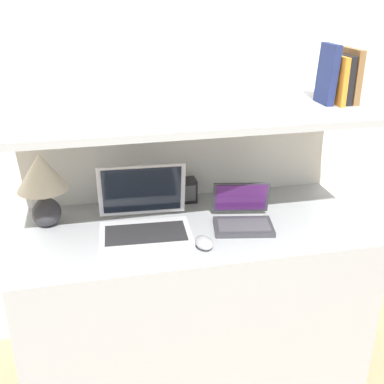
{
  "coord_description": "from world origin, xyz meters",
  "views": [
    {
      "loc": [
        -0.38,
        -1.37,
        1.6
      ],
      "look_at": [
        -0.01,
        0.31,
        0.85
      ],
      "focal_mm": 45.0,
      "sensor_mm": 36.0,
      "label": 1
    }
  ],
  "objects_px": {
    "book_black": "(342,79)",
    "book_brown": "(350,76)",
    "book_navy": "(327,74)",
    "laptop_large": "(144,219)",
    "computer_mouse": "(203,243)",
    "table_lamp": "(42,181)",
    "router_box": "(185,190)",
    "book_orange": "(335,79)",
    "laptop_small": "(243,217)"
  },
  "relations": [
    {
      "from": "book_black",
      "to": "book_brown",
      "type": "bearing_deg",
      "value": 0.0
    },
    {
      "from": "book_navy",
      "to": "book_brown",
      "type": "bearing_deg",
      "value": 0.0
    },
    {
      "from": "laptop_large",
      "to": "computer_mouse",
      "type": "xyz_separation_m",
      "value": [
        0.19,
        -0.17,
        -0.04
      ]
    },
    {
      "from": "laptop_large",
      "to": "book_brown",
      "type": "distance_m",
      "value": 0.99
    },
    {
      "from": "computer_mouse",
      "to": "book_brown",
      "type": "distance_m",
      "value": 0.88
    },
    {
      "from": "table_lamp",
      "to": "router_box",
      "type": "relative_size",
      "value": 2.96
    },
    {
      "from": "laptop_large",
      "to": "router_box",
      "type": "height_order",
      "value": "laptop_large"
    },
    {
      "from": "book_orange",
      "to": "computer_mouse",
      "type": "bearing_deg",
      "value": -157.62
    },
    {
      "from": "laptop_large",
      "to": "book_orange",
      "type": "relative_size",
      "value": 1.96
    },
    {
      "from": "computer_mouse",
      "to": "laptop_small",
      "type": "bearing_deg",
      "value": 34.79
    },
    {
      "from": "computer_mouse",
      "to": "book_black",
      "type": "distance_m",
      "value": 0.85
    },
    {
      "from": "book_orange",
      "to": "book_navy",
      "type": "height_order",
      "value": "book_navy"
    },
    {
      "from": "book_brown",
      "to": "book_black",
      "type": "relative_size",
      "value": 1.12
    },
    {
      "from": "table_lamp",
      "to": "laptop_large",
      "type": "bearing_deg",
      "value": -19.88
    },
    {
      "from": "laptop_small",
      "to": "laptop_large",
      "type": "bearing_deg",
      "value": 174.77
    },
    {
      "from": "laptop_small",
      "to": "book_navy",
      "type": "distance_m",
      "value": 0.65
    },
    {
      "from": "book_navy",
      "to": "book_orange",
      "type": "bearing_deg",
      "value": 0.0
    },
    {
      "from": "table_lamp",
      "to": "book_black",
      "type": "bearing_deg",
      "value": -3.12
    },
    {
      "from": "router_box",
      "to": "book_orange",
      "type": "relative_size",
      "value": 0.55
    },
    {
      "from": "laptop_large",
      "to": "laptop_small",
      "type": "relative_size",
      "value": 1.38
    },
    {
      "from": "router_box",
      "to": "table_lamp",
      "type": "bearing_deg",
      "value": -169.52
    },
    {
      "from": "table_lamp",
      "to": "computer_mouse",
      "type": "bearing_deg",
      "value": -28.39
    },
    {
      "from": "table_lamp",
      "to": "book_navy",
      "type": "xyz_separation_m",
      "value": [
        1.12,
        -0.07,
        0.38
      ]
    },
    {
      "from": "table_lamp",
      "to": "laptop_large",
      "type": "xyz_separation_m",
      "value": [
        0.38,
        -0.14,
        -0.14
      ]
    },
    {
      "from": "router_box",
      "to": "book_black",
      "type": "height_order",
      "value": "book_black"
    },
    {
      "from": "laptop_small",
      "to": "book_black",
      "type": "bearing_deg",
      "value": 14.04
    },
    {
      "from": "book_brown",
      "to": "router_box",
      "type": "bearing_deg",
      "value": 164.61
    },
    {
      "from": "table_lamp",
      "to": "laptop_large",
      "type": "distance_m",
      "value": 0.42
    },
    {
      "from": "book_black",
      "to": "router_box",
      "type": "bearing_deg",
      "value": 163.83
    },
    {
      "from": "table_lamp",
      "to": "book_navy",
      "type": "height_order",
      "value": "book_navy"
    },
    {
      "from": "router_box",
      "to": "book_navy",
      "type": "xyz_separation_m",
      "value": [
        0.53,
        -0.17,
        0.52
      ]
    },
    {
      "from": "laptop_small",
      "to": "computer_mouse",
      "type": "distance_m",
      "value": 0.24
    },
    {
      "from": "computer_mouse",
      "to": "book_black",
      "type": "relative_size",
      "value": 0.55
    },
    {
      "from": "table_lamp",
      "to": "computer_mouse",
      "type": "distance_m",
      "value": 0.67
    },
    {
      "from": "book_orange",
      "to": "router_box",
      "type": "bearing_deg",
      "value": 162.96
    },
    {
      "from": "table_lamp",
      "to": "router_box",
      "type": "distance_m",
      "value": 0.62
    },
    {
      "from": "laptop_small",
      "to": "book_navy",
      "type": "xyz_separation_m",
      "value": [
        0.36,
        0.11,
        0.53
      ]
    },
    {
      "from": "table_lamp",
      "to": "book_orange",
      "type": "relative_size",
      "value": 1.63
    },
    {
      "from": "laptop_large",
      "to": "computer_mouse",
      "type": "height_order",
      "value": "laptop_large"
    },
    {
      "from": "router_box",
      "to": "book_brown",
      "type": "height_order",
      "value": "book_brown"
    },
    {
      "from": "computer_mouse",
      "to": "table_lamp",
      "type": "bearing_deg",
      "value": 151.61
    },
    {
      "from": "table_lamp",
      "to": "computer_mouse",
      "type": "height_order",
      "value": "table_lamp"
    },
    {
      "from": "book_brown",
      "to": "book_black",
      "type": "bearing_deg",
      "value": 180.0
    },
    {
      "from": "book_orange",
      "to": "book_navy",
      "type": "distance_m",
      "value": 0.04
    },
    {
      "from": "book_navy",
      "to": "laptop_small",
      "type": "bearing_deg",
      "value": -163.46
    },
    {
      "from": "book_brown",
      "to": "book_navy",
      "type": "height_order",
      "value": "book_navy"
    },
    {
      "from": "laptop_large",
      "to": "computer_mouse",
      "type": "bearing_deg",
      "value": -41.56
    },
    {
      "from": "laptop_large",
      "to": "router_box",
      "type": "bearing_deg",
      "value": 48.75
    },
    {
      "from": "laptop_large",
      "to": "book_black",
      "type": "xyz_separation_m",
      "value": [
        0.82,
        0.07,
        0.49
      ]
    },
    {
      "from": "table_lamp",
      "to": "book_black",
      "type": "relative_size",
      "value": 1.62
    }
  ]
}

